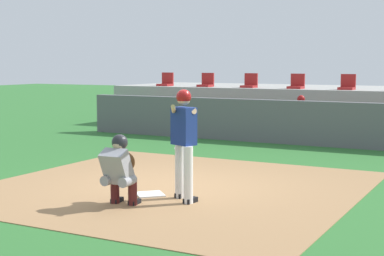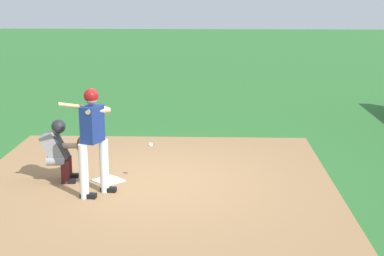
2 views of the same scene
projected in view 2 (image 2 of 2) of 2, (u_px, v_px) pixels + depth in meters
The scene contains 5 objects.
ground_plane at pixel (153, 182), 10.27m from camera, with size 80.00×80.00×0.00m, color #2D6B2D.
dirt_infield at pixel (153, 182), 10.26m from camera, with size 6.40×6.40×0.01m, color #9E754C.
home_plate at pixel (108, 180), 10.29m from camera, with size 0.44×0.44×0.02m, color white.
batter_at_plate at pixel (93, 135), 9.38m from camera, with size 0.59×0.87×1.80m.
catcher_crouched at pixel (60, 148), 10.20m from camera, with size 0.50×1.99×1.13m.
Camera 2 is at (9.72, 1.05, 3.35)m, focal length 54.02 mm.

